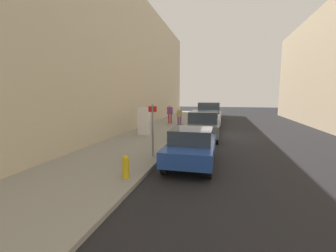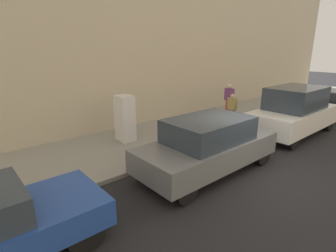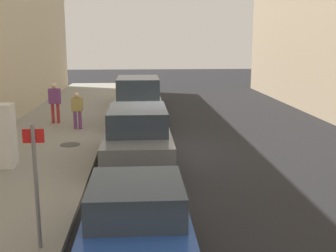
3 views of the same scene
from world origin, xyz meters
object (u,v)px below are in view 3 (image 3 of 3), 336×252
object	(u,v)px
pedestrian_walking_far	(77,108)
parked_hatchback_blue	(137,218)
discarded_refrigerator	(2,136)
parked_sedan_dark	(139,93)
parked_van_white	(138,102)
street_sign_post	(36,180)
pedestrian_standing_near	(55,100)
parked_suv_gray	(138,135)

from	to	relation	value
pedestrian_walking_far	parked_hatchback_blue	xyz separation A→B (m)	(2.49, -10.43, -0.23)
discarded_refrigerator	parked_sedan_dark	bearing A→B (deg)	72.01
discarded_refrigerator	parked_van_white	bearing A→B (deg)	58.50
pedestrian_walking_far	parked_van_white	world-z (taller)	parked_van_white
discarded_refrigerator	parked_hatchback_blue	bearing A→B (deg)	-53.52
pedestrian_walking_far	street_sign_post	bearing A→B (deg)	152.64
pedestrian_walking_far	parked_sedan_dark	xyz separation A→B (m)	(2.49, 6.79, -0.25)
discarded_refrigerator	pedestrian_standing_near	xyz separation A→B (m)	(0.26, 6.46, 0.11)
parked_hatchback_blue	discarded_refrigerator	bearing A→B (deg)	126.48
pedestrian_walking_far	parked_suv_gray	world-z (taller)	parked_suv_gray
pedestrian_standing_near	parked_suv_gray	world-z (taller)	pedestrian_standing_near
pedestrian_walking_far	parked_suv_gray	size ratio (longest dim) A/B	0.32
street_sign_post	parked_suv_gray	bearing A→B (deg)	72.86
discarded_refrigerator	parked_hatchback_blue	distance (m)	6.54
pedestrian_standing_near	parked_van_white	world-z (taller)	parked_van_white
street_sign_post	parked_sedan_dark	xyz separation A→B (m)	(1.72, 16.96, -0.66)
street_sign_post	parked_hatchback_blue	xyz separation A→B (m)	(1.72, -0.26, -0.64)
street_sign_post	pedestrian_walking_far	world-z (taller)	street_sign_post
discarded_refrigerator	parked_van_white	xyz separation A→B (m)	(3.89, 6.34, -0.00)
street_sign_post	parked_hatchback_blue	world-z (taller)	street_sign_post
street_sign_post	parked_hatchback_blue	size ratio (longest dim) A/B	0.55
parked_suv_gray	discarded_refrigerator	bearing A→B (deg)	-171.48
pedestrian_walking_far	parked_hatchback_blue	bearing A→B (deg)	161.73
street_sign_post	pedestrian_walking_far	distance (m)	10.21
pedestrian_standing_near	parked_suv_gray	bearing A→B (deg)	-39.33
pedestrian_standing_near	pedestrian_walking_far	bearing A→B (deg)	-29.40
pedestrian_standing_near	street_sign_post	bearing A→B (deg)	-61.56
parked_hatchback_blue	parked_sedan_dark	xyz separation A→B (m)	(-0.00, 17.23, -0.02)
pedestrian_standing_near	parked_suv_gray	xyz separation A→B (m)	(3.63, -5.88, -0.27)
pedestrian_standing_near	parked_van_white	bearing A→B (deg)	17.11
parked_van_white	parked_hatchback_blue	bearing A→B (deg)	-90.00
pedestrian_standing_near	parked_hatchback_blue	bearing A→B (deg)	-53.81
discarded_refrigerator	pedestrian_standing_near	size ratio (longest dim) A/B	1.05
discarded_refrigerator	parked_sedan_dark	distance (m)	12.59
street_sign_post	pedestrian_standing_near	xyz separation A→B (m)	(-1.91, 11.45, -0.23)
parked_suv_gray	parked_sedan_dark	size ratio (longest dim) A/B	1.00
pedestrian_standing_near	parked_sedan_dark	size ratio (longest dim) A/B	0.37
discarded_refrigerator	pedestrian_walking_far	bearing A→B (deg)	74.93
pedestrian_standing_near	parked_van_white	distance (m)	3.64
parked_hatchback_blue	parked_suv_gray	world-z (taller)	parked_suv_gray
discarded_refrigerator	parked_suv_gray	world-z (taller)	discarded_refrigerator
parked_hatchback_blue	parked_sedan_dark	world-z (taller)	parked_hatchback_blue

